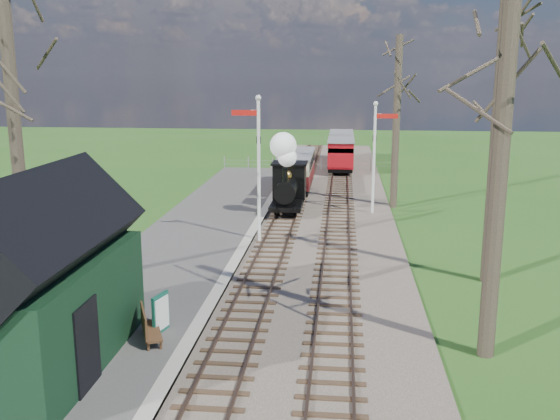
{
  "coord_description": "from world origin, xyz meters",
  "views": [
    {
      "loc": [
        2.74,
        -9.29,
        7.11
      ],
      "look_at": [
        0.23,
        15.47,
        1.6
      ],
      "focal_mm": 40.0,
      "sensor_mm": 36.0,
      "label": 1
    }
  ],
  "objects_px": {
    "red_carriage_b": "(341,145)",
    "person": "(92,335)",
    "locomotive": "(287,178)",
    "coach": "(297,169)",
    "semaphore_far": "(376,149)",
    "sign_board": "(161,313)",
    "bench": "(148,326)",
    "semaphore_near": "(257,159)",
    "station_shed": "(39,283)",
    "red_carriage_a": "(341,154)"
  },
  "relations": [
    {
      "from": "semaphore_near",
      "to": "locomotive",
      "type": "distance_m",
      "value": 5.9
    },
    {
      "from": "semaphore_far",
      "to": "coach",
      "type": "relative_size",
      "value": 0.87
    },
    {
      "from": "semaphore_far",
      "to": "semaphore_near",
      "type": "bearing_deg",
      "value": -130.6
    },
    {
      "from": "red_carriage_a",
      "to": "red_carriage_b",
      "type": "height_order",
      "value": "same"
    },
    {
      "from": "person",
      "to": "sign_board",
      "type": "bearing_deg",
      "value": -16.55
    },
    {
      "from": "station_shed",
      "to": "coach",
      "type": "height_order",
      "value": "station_shed"
    },
    {
      "from": "red_carriage_a",
      "to": "person",
      "type": "distance_m",
      "value": 31.64
    },
    {
      "from": "red_carriage_a",
      "to": "person",
      "type": "xyz_separation_m",
      "value": [
        -5.8,
        -31.1,
        -0.47
      ]
    },
    {
      "from": "locomotive",
      "to": "coach",
      "type": "distance_m",
      "value": 6.08
    },
    {
      "from": "red_carriage_a",
      "to": "red_carriage_b",
      "type": "distance_m",
      "value": 5.5
    },
    {
      "from": "semaphore_far",
      "to": "coach",
      "type": "distance_m",
      "value": 7.41
    },
    {
      "from": "locomotive",
      "to": "bench",
      "type": "distance_m",
      "value": 16.22
    },
    {
      "from": "station_shed",
      "to": "sign_board",
      "type": "relative_size",
      "value": 5.81
    },
    {
      "from": "station_shed",
      "to": "semaphore_near",
      "type": "bearing_deg",
      "value": 73.62
    },
    {
      "from": "semaphore_near",
      "to": "red_carriage_b",
      "type": "distance_m",
      "value": 25.15
    },
    {
      "from": "coach",
      "to": "person",
      "type": "height_order",
      "value": "coach"
    },
    {
      "from": "station_shed",
      "to": "semaphore_far",
      "type": "relative_size",
      "value": 1.1
    },
    {
      "from": "red_carriage_b",
      "to": "station_shed",
      "type": "bearing_deg",
      "value": -100.61
    },
    {
      "from": "sign_board",
      "to": "bench",
      "type": "distance_m",
      "value": 0.61
    },
    {
      "from": "coach",
      "to": "bench",
      "type": "bearing_deg",
      "value": -95.86
    },
    {
      "from": "semaphore_far",
      "to": "sign_board",
      "type": "height_order",
      "value": "semaphore_far"
    },
    {
      "from": "coach",
      "to": "sign_board",
      "type": "xyz_separation_m",
      "value": [
        -2.06,
        -21.51,
        -0.67
      ]
    },
    {
      "from": "locomotive",
      "to": "station_shed",
      "type": "bearing_deg",
      "value": -103.68
    },
    {
      "from": "red_carriage_b",
      "to": "person",
      "type": "distance_m",
      "value": 37.06
    },
    {
      "from": "locomotive",
      "to": "semaphore_near",
      "type": "bearing_deg",
      "value": -97.7
    },
    {
      "from": "station_shed",
      "to": "red_carriage_b",
      "type": "xyz_separation_m",
      "value": [
        6.9,
        36.83,
        -0.89
      ]
    },
    {
      "from": "semaphore_far",
      "to": "coach",
      "type": "height_order",
      "value": "semaphore_far"
    },
    {
      "from": "locomotive",
      "to": "coach",
      "type": "xyz_separation_m",
      "value": [
        0.01,
        6.06,
        -0.51
      ]
    },
    {
      "from": "station_shed",
      "to": "coach",
      "type": "bearing_deg",
      "value": 79.71
    },
    {
      "from": "red_carriage_b",
      "to": "bench",
      "type": "height_order",
      "value": "red_carriage_b"
    },
    {
      "from": "semaphore_near",
      "to": "coach",
      "type": "height_order",
      "value": "semaphore_near"
    },
    {
      "from": "bench",
      "to": "semaphore_near",
      "type": "bearing_deg",
      "value": 81.83
    },
    {
      "from": "locomotive",
      "to": "red_carriage_a",
      "type": "height_order",
      "value": "locomotive"
    },
    {
      "from": "coach",
      "to": "sign_board",
      "type": "distance_m",
      "value": 21.62
    },
    {
      "from": "semaphore_near",
      "to": "sign_board",
      "type": "xyz_separation_m",
      "value": [
        -1.29,
        -9.86,
        -2.88
      ]
    },
    {
      "from": "locomotive",
      "to": "red_carriage_a",
      "type": "bearing_deg",
      "value": 79.23
    },
    {
      "from": "coach",
      "to": "sign_board",
      "type": "relative_size",
      "value": 6.08
    },
    {
      "from": "semaphore_far",
      "to": "sign_board",
      "type": "xyz_separation_m",
      "value": [
        -6.44,
        -15.86,
        -2.61
      ]
    },
    {
      "from": "semaphore_far",
      "to": "person",
      "type": "distance_m",
      "value": 19.47
    },
    {
      "from": "red_carriage_b",
      "to": "locomotive",
      "type": "bearing_deg",
      "value": -97.74
    },
    {
      "from": "red_carriage_a",
      "to": "red_carriage_b",
      "type": "bearing_deg",
      "value": 90.0
    },
    {
      "from": "semaphore_far",
      "to": "person",
      "type": "height_order",
      "value": "semaphore_far"
    },
    {
      "from": "semaphore_far",
      "to": "red_carriage_b",
      "type": "distance_m",
      "value": 19.01
    },
    {
      "from": "station_shed",
      "to": "bench",
      "type": "height_order",
      "value": "station_shed"
    },
    {
      "from": "semaphore_far",
      "to": "person",
      "type": "relative_size",
      "value": 4.07
    },
    {
      "from": "sign_board",
      "to": "person",
      "type": "height_order",
      "value": "person"
    },
    {
      "from": "semaphore_near",
      "to": "locomotive",
      "type": "height_order",
      "value": "semaphore_near"
    },
    {
      "from": "semaphore_far",
      "to": "locomotive",
      "type": "bearing_deg",
      "value": -174.76
    },
    {
      "from": "station_shed",
      "to": "person",
      "type": "bearing_deg",
      "value": 11.8
    },
    {
      "from": "bench",
      "to": "person",
      "type": "bearing_deg",
      "value": -124.49
    }
  ]
}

